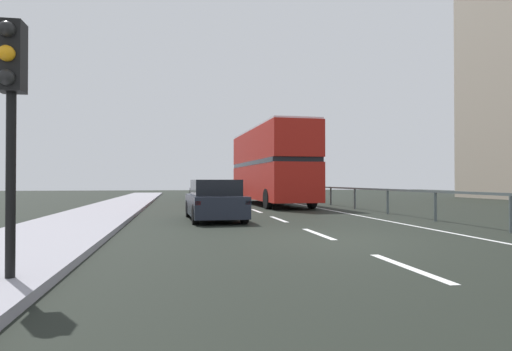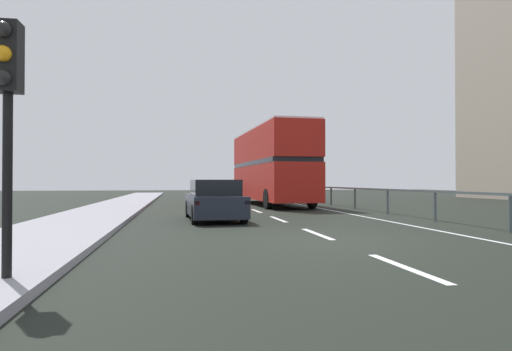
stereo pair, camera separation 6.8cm
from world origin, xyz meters
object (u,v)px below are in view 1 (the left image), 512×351
object	(u,v)px
sedan_car_ahead	(202,190)
double_decker_bus_red	(270,164)
hatchback_car_near	(214,201)
traffic_signal_pole	(11,85)

from	to	relation	value
sedan_car_ahead	double_decker_bus_red	bearing A→B (deg)	-74.95
hatchback_car_near	traffic_signal_pole	world-z (taller)	traffic_signal_pole
traffic_signal_pole	hatchback_car_near	bearing A→B (deg)	70.71
hatchback_car_near	traffic_signal_pole	distance (m)	10.39
sedan_car_ahead	hatchback_car_near	bearing A→B (deg)	-93.27
double_decker_bus_red	sedan_car_ahead	distance (m)	11.96
double_decker_bus_red	traffic_signal_pole	world-z (taller)	double_decker_bus_red
hatchback_car_near	sedan_car_ahead	distance (m)	21.15
double_decker_bus_red	hatchback_car_near	bearing A→B (deg)	-115.02
hatchback_car_near	sedan_car_ahead	size ratio (longest dim) A/B	1.02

